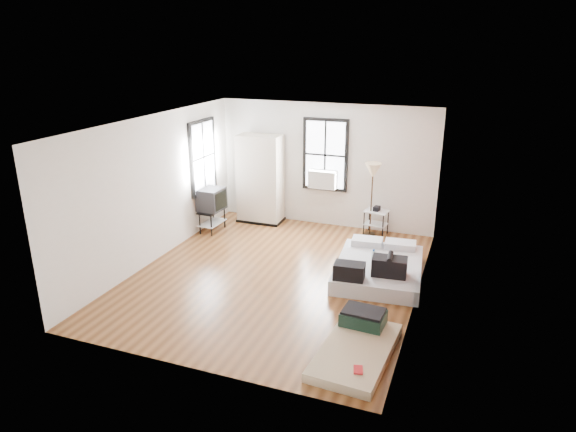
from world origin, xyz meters
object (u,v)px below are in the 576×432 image
at_px(mattress_main, 378,267).
at_px(floor_lamp, 373,174).
at_px(side_table, 376,216).
at_px(tv_stand, 212,201).
at_px(wardrobe, 260,179).
at_px(mattress_bare, 358,343).

xyz_separation_m(mattress_main, floor_lamp, (-0.59, 2.03, 1.21)).
height_order(side_table, tv_stand, tv_stand).
xyz_separation_m(wardrobe, side_table, (2.74, 0.07, -0.59)).
distance_m(mattress_main, mattress_bare, 2.44).
height_order(wardrobe, side_table, wardrobe).
bearing_deg(mattress_main, side_table, 97.50).
xyz_separation_m(mattress_main, side_table, (-0.48, 2.10, 0.26)).
bearing_deg(mattress_main, wardrobe, 142.42).
xyz_separation_m(mattress_main, wardrobe, (-3.21, 2.03, 0.85)).
distance_m(wardrobe, side_table, 2.80).
height_order(side_table, floor_lamp, floor_lamp).
bearing_deg(wardrobe, mattress_bare, -53.84).
bearing_deg(floor_lamp, tv_stand, -163.45).
height_order(mattress_main, floor_lamp, floor_lamp).
bearing_deg(wardrobe, side_table, 0.29).
relative_size(wardrobe, side_table, 3.15).
relative_size(mattress_bare, wardrobe, 0.85).
bearing_deg(tv_stand, wardrobe, 55.33).
height_order(mattress_main, tv_stand, tv_stand).
distance_m(mattress_bare, floor_lamp, 4.71).
bearing_deg(mattress_bare, tv_stand, 144.05).
distance_m(wardrobe, floor_lamp, 2.65).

